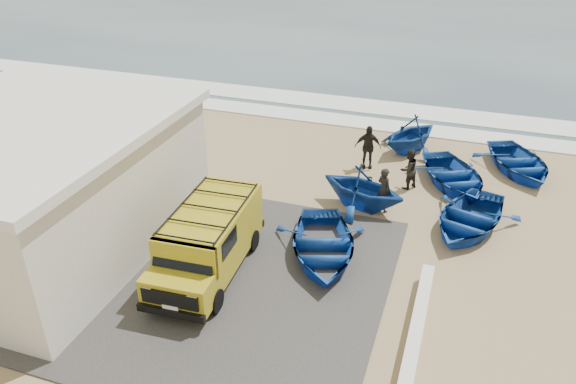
% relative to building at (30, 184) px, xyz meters
% --- Properties ---
extents(ground, '(160.00, 160.00, 0.00)m').
position_rel_building_xyz_m(ground, '(7.50, 2.00, -2.16)').
color(ground, tan).
extents(slab, '(12.00, 10.00, 0.05)m').
position_rel_building_xyz_m(slab, '(5.50, -0.00, -2.14)').
color(slab, '#42403D').
rests_on(slab, ground).
extents(surf_line, '(180.00, 1.60, 0.06)m').
position_rel_building_xyz_m(surf_line, '(7.50, 14.00, -2.13)').
color(surf_line, white).
rests_on(surf_line, ground).
extents(surf_wash, '(180.00, 2.20, 0.04)m').
position_rel_building_xyz_m(surf_wash, '(7.50, 16.50, -2.14)').
color(surf_wash, white).
rests_on(surf_wash, ground).
extents(building, '(8.40, 9.40, 4.30)m').
position_rel_building_xyz_m(building, '(0.00, 0.00, 0.00)').
color(building, silver).
rests_on(building, ground).
extents(parapet, '(0.35, 6.00, 0.55)m').
position_rel_building_xyz_m(parapet, '(12.50, -1.00, -1.89)').
color(parapet, silver).
rests_on(parapet, ground).
extents(van, '(2.23, 5.10, 2.15)m').
position_rel_building_xyz_m(van, '(6.05, 0.32, -1.01)').
color(van, '#AF9F1A').
rests_on(van, ground).
extents(boat_near_left, '(4.26, 5.03, 0.89)m').
position_rel_building_xyz_m(boat_near_left, '(9.14, 2.13, -1.72)').
color(boat_near_left, '#13449C').
rests_on(boat_near_left, ground).
extents(boat_near_right, '(4.01, 4.84, 0.87)m').
position_rel_building_xyz_m(boat_near_right, '(13.47, 5.40, -1.73)').
color(boat_near_right, '#13449C').
rests_on(boat_near_right, ground).
extents(boat_mid_left, '(3.90, 3.60, 1.70)m').
position_rel_building_xyz_m(boat_mid_left, '(9.66, 5.67, -1.31)').
color(boat_mid_left, '#13449C').
rests_on(boat_mid_left, ground).
extents(boat_mid_right, '(4.53, 5.05, 0.86)m').
position_rel_building_xyz_m(boat_mid_right, '(12.74, 8.56, -1.73)').
color(boat_mid_right, '#13449C').
rests_on(boat_mid_right, ground).
extents(boat_far_left, '(3.98, 4.14, 1.68)m').
position_rel_building_xyz_m(boat_far_left, '(10.63, 11.36, -1.32)').
color(boat_far_left, '#13449C').
rests_on(boat_far_left, ground).
extents(boat_far_right, '(4.35, 4.95, 0.85)m').
position_rel_building_xyz_m(boat_far_right, '(15.22, 10.70, -1.74)').
color(boat_far_right, '#13449C').
rests_on(boat_far_right, ground).
extents(fisherman_front, '(0.75, 0.70, 1.72)m').
position_rel_building_xyz_m(fisherman_front, '(10.44, 5.69, -1.30)').
color(fisherman_front, black).
rests_on(fisherman_front, ground).
extents(fisherman_middle, '(0.99, 1.01, 1.63)m').
position_rel_building_xyz_m(fisherman_middle, '(11.03, 7.77, -1.35)').
color(fisherman_middle, black).
rests_on(fisherman_middle, ground).
extents(fisherman_back, '(1.17, 0.71, 1.87)m').
position_rel_building_xyz_m(fisherman_back, '(9.13, 9.11, -1.23)').
color(fisherman_back, black).
rests_on(fisherman_back, ground).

